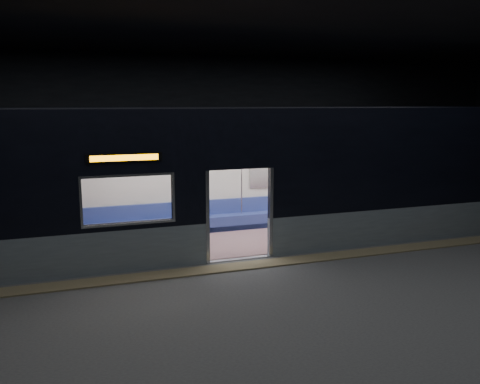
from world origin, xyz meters
TOP-DOWN VIEW (x-y plane):
  - station_floor at (0.00, 0.00)m, footprint 24.00×14.00m
  - station_envelope at (0.00, 0.00)m, footprint 24.00×14.00m
  - tactile_strip at (0.00, 0.55)m, footprint 22.80×0.50m
  - metro_car at (-0.00, 2.54)m, footprint 18.00×3.04m
  - passenger at (2.94, 3.55)m, footprint 0.41×0.67m
  - handbag at (2.96, 3.33)m, footprint 0.33×0.30m
  - transit_map at (1.89, 3.85)m, footprint 1.12×0.03m

SIDE VIEW (x-z plane):
  - station_floor at x=0.00m, z-range -0.01..0.00m
  - tactile_strip at x=0.00m, z-range 0.00..0.03m
  - handbag at x=2.96m, z-range 0.60..0.75m
  - passenger at x=2.94m, z-range 0.12..1.45m
  - transit_map at x=1.89m, z-range 1.15..1.88m
  - metro_car at x=0.00m, z-range 0.17..3.52m
  - station_envelope at x=0.00m, z-range 1.16..6.16m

